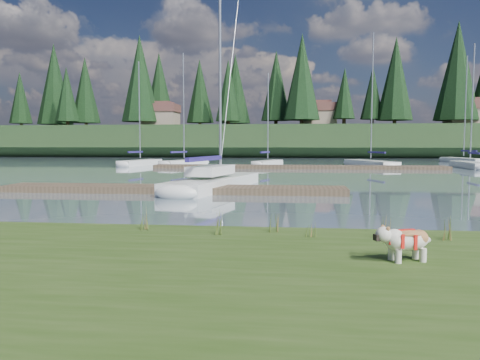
# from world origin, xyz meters

# --- Properties ---
(ground) EXTENTS (200.00, 200.00, 0.00)m
(ground) POSITION_xyz_m (0.00, 30.00, 0.00)
(ground) COLOR slate
(ground) RESTS_ON ground
(bank) EXTENTS (60.00, 9.00, 0.35)m
(bank) POSITION_xyz_m (0.00, -6.00, 0.17)
(bank) COLOR #304719
(bank) RESTS_ON ground
(ridge) EXTENTS (200.00, 20.00, 5.00)m
(ridge) POSITION_xyz_m (0.00, 73.00, 2.50)
(ridge) COLOR black
(ridge) RESTS_ON ground
(bulldog) EXTENTS (0.99, 0.59, 0.58)m
(bulldog) POSITION_xyz_m (3.41, -4.38, 0.71)
(bulldog) COLOR silver
(bulldog) RESTS_ON bank
(sailboat_main) EXTENTS (4.01, 10.14, 14.21)m
(sailboat_main) POSITION_xyz_m (-2.17, 11.66, 0.42)
(sailboat_main) COLOR white
(sailboat_main) RESTS_ON ground
(dock_near) EXTENTS (16.00, 2.00, 0.30)m
(dock_near) POSITION_xyz_m (-4.00, 9.00, 0.15)
(dock_near) COLOR #4C3D2C
(dock_near) RESTS_ON ground
(dock_far) EXTENTS (26.00, 2.20, 0.30)m
(dock_far) POSITION_xyz_m (2.00, 30.00, 0.15)
(dock_far) COLOR #4C3D2C
(dock_far) RESTS_ON ground
(sailboat_bg_0) EXTENTS (3.09, 7.42, 10.65)m
(sailboat_bg_0) POSITION_xyz_m (-13.81, 34.90, 0.32)
(sailboat_bg_0) COLOR white
(sailboat_bg_0) RESTS_ON ground
(sailboat_bg_1) EXTENTS (4.19, 7.68, 11.46)m
(sailboat_bg_1) POSITION_xyz_m (-9.20, 35.27, 0.33)
(sailboat_bg_1) COLOR white
(sailboat_bg_1) RESTS_ON ground
(sailboat_bg_2) EXTENTS (3.15, 6.08, 9.28)m
(sailboat_bg_2) POSITION_xyz_m (-0.70, 34.86, 0.33)
(sailboat_bg_2) COLOR white
(sailboat_bg_2) RESTS_ON ground
(sailboat_bg_3) EXTENTS (4.70, 9.10, 13.15)m
(sailboat_bg_3) POSITION_xyz_m (9.00, 35.96, 0.32)
(sailboat_bg_3) COLOR white
(sailboat_bg_3) RESTS_ON ground
(sailboat_bg_4) EXTENTS (1.60, 7.70, 11.37)m
(sailboat_bg_4) POSITION_xyz_m (17.78, 33.42, 0.33)
(sailboat_bg_4) COLOR white
(sailboat_bg_4) RESTS_ON ground
(sailboat_bg_5) EXTENTS (3.35, 8.94, 12.44)m
(sailboat_bg_5) POSITION_xyz_m (21.30, 45.73, 0.32)
(sailboat_bg_5) COLOR white
(sailboat_bg_5) RESTS_ON ground
(weed_0) EXTENTS (0.17, 0.14, 0.62)m
(weed_0) POSITION_xyz_m (0.04, -2.53, 0.61)
(weed_0) COLOR #475B23
(weed_0) RESTS_ON bank
(weed_1) EXTENTS (0.17, 0.14, 0.55)m
(weed_1) POSITION_xyz_m (1.18, -2.14, 0.58)
(weed_1) COLOR #475B23
(weed_1) RESTS_ON bank
(weed_2) EXTENTS (0.17, 0.14, 0.55)m
(weed_2) POSITION_xyz_m (3.40, -2.64, 0.58)
(weed_2) COLOR #475B23
(weed_2) RESTS_ON bank
(weed_3) EXTENTS (0.17, 0.14, 0.50)m
(weed_3) POSITION_xyz_m (-1.71, -2.17, 0.56)
(weed_3) COLOR #475B23
(weed_3) RESTS_ON bank
(weed_4) EXTENTS (0.17, 0.14, 0.38)m
(weed_4) POSITION_xyz_m (1.94, -2.55, 0.51)
(weed_4) COLOR #475B23
(weed_4) RESTS_ON bank
(weed_5) EXTENTS (0.17, 0.14, 0.56)m
(weed_5) POSITION_xyz_m (4.61, -2.61, 0.58)
(weed_5) COLOR #475B23
(weed_5) RESTS_ON bank
(mud_lip) EXTENTS (60.00, 0.50, 0.14)m
(mud_lip) POSITION_xyz_m (0.00, -1.60, 0.07)
(mud_lip) COLOR #33281C
(mud_lip) RESTS_ON ground
(conifer_1) EXTENTS (4.40, 4.40, 11.30)m
(conifer_1) POSITION_xyz_m (-40.00, 71.00, 11.28)
(conifer_1) COLOR #382619
(conifer_1) RESTS_ON ridge
(conifer_2) EXTENTS (6.60, 6.60, 16.05)m
(conifer_2) POSITION_xyz_m (-25.00, 68.00, 13.54)
(conifer_2) COLOR #382619
(conifer_2) RESTS_ON ridge
(conifer_3) EXTENTS (4.84, 4.84, 12.25)m
(conifer_3) POSITION_xyz_m (-10.00, 72.00, 11.74)
(conifer_3) COLOR #382619
(conifer_3) RESTS_ON ridge
(conifer_4) EXTENTS (6.16, 6.16, 15.10)m
(conifer_4) POSITION_xyz_m (3.00, 66.00, 13.09)
(conifer_4) COLOR #382619
(conifer_4) RESTS_ON ridge
(conifer_5) EXTENTS (3.96, 3.96, 10.35)m
(conifer_5) POSITION_xyz_m (15.00, 70.00, 10.83)
(conifer_5) COLOR #382619
(conifer_5) RESTS_ON ridge
(conifer_6) EXTENTS (7.04, 7.04, 17.00)m
(conifer_6) POSITION_xyz_m (28.00, 68.00, 13.99)
(conifer_6) COLOR #382619
(conifer_6) RESTS_ON ridge
(house_0) EXTENTS (6.30, 5.30, 4.65)m
(house_0) POSITION_xyz_m (-22.00, 70.00, 7.31)
(house_0) COLOR gray
(house_0) RESTS_ON ridge
(house_1) EXTENTS (6.30, 5.30, 4.65)m
(house_1) POSITION_xyz_m (6.00, 71.00, 7.31)
(house_1) COLOR gray
(house_1) RESTS_ON ridge
(house_2) EXTENTS (6.30, 5.30, 4.65)m
(house_2) POSITION_xyz_m (30.00, 69.00, 7.31)
(house_2) COLOR gray
(house_2) RESTS_ON ridge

